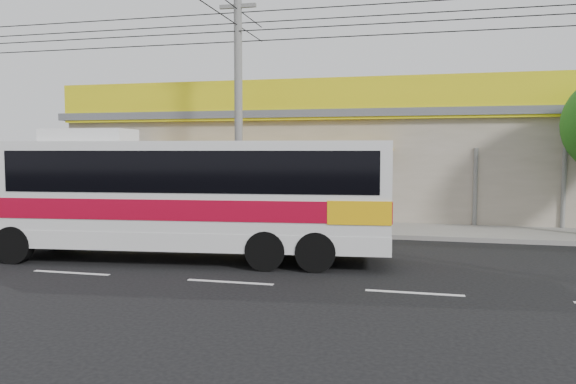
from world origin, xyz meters
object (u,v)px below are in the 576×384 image
at_px(motorbike_red, 77,208).
at_px(utility_pole, 238,25).
at_px(motorbike_dark, 133,212).
at_px(coach_bus, 181,190).

xyz_separation_m(motorbike_red, utility_pole, (6.95, -0.48, 6.71)).
distance_m(motorbike_red, motorbike_dark, 2.91).
relative_size(motorbike_red, utility_pole, 0.05).
relative_size(coach_bus, utility_pole, 0.34).
relative_size(coach_bus, motorbike_dark, 7.54).
xyz_separation_m(motorbike_dark, utility_pole, (4.12, 0.22, 6.70)).
height_order(motorbike_red, utility_pole, utility_pole).
height_order(coach_bus, motorbike_red, coach_bus).
bearing_deg(coach_bus, utility_pole, 86.13).
bearing_deg(motorbike_red, coach_bus, -109.49).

